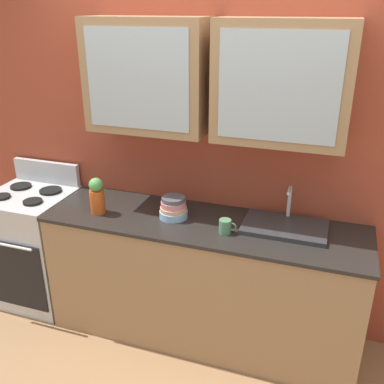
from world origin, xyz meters
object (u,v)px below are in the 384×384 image
sink_faucet (285,226)px  vase (97,196)px  stove_range (35,246)px  cup_near_sink (225,226)px  bowl_stack (173,208)px

sink_faucet → vase: (-1.26, -0.18, 0.11)m
stove_range → vase: size_ratio=4.29×
vase → cup_near_sink: 0.92m
vase → cup_near_sink: size_ratio=2.26×
sink_faucet → cup_near_sink: sink_faucet is taller
stove_range → bowl_stack: (1.20, 0.01, 0.52)m
cup_near_sink → stove_range: bearing=176.6°
stove_range → vase: bearing=-8.0°
bowl_stack → vase: 0.54m
bowl_stack → cup_near_sink: 0.40m
stove_range → vase: 0.89m
stove_range → bowl_stack: bearing=0.2°
sink_faucet → cup_near_sink: 0.39m
stove_range → cup_near_sink: bearing=-3.4°
cup_near_sink → vase: bearing=-180.0°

